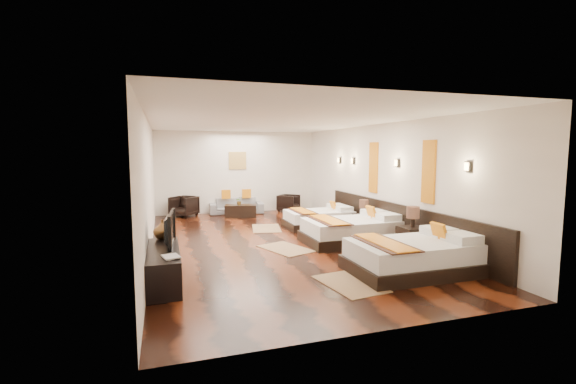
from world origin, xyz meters
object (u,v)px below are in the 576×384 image
object	(u,v)px
nightstand_b	(363,222)
sofa	(237,206)
bed_far	(320,218)
figurine	(163,229)
book	(163,258)
armchair_right	(289,203)
nightstand_a	(412,237)
coffee_table	(241,211)
bed_mid	(352,230)
bed_near	(414,256)
tv	(166,229)
armchair_left	(184,206)
tv_console	(164,266)
table_plant	(239,201)

from	to	relation	value
nightstand_b	sofa	distance (m)	4.92
bed_far	figurine	xyz separation A→B (m)	(-4.19, -2.75, 0.48)
bed_far	sofa	distance (m)	3.54
book	armchair_right	size ratio (longest dim) A/B	0.46
nightstand_a	nightstand_b	world-z (taller)	nightstand_a
coffee_table	bed_mid	bearing A→B (deg)	-67.14
book	nightstand_a	bearing A→B (deg)	10.65
bed_near	bed_mid	xyz separation A→B (m)	(-0.00, 2.35, -0.00)
nightstand_b	bed_near	bearing A→B (deg)	-103.20
tv	armchair_right	xyz separation A→B (m)	(4.18, 6.23, -0.53)
bed_mid	book	world-z (taller)	bed_mid
armchair_left	coffee_table	distance (m)	1.87
tv_console	armchair_right	size ratio (longest dim) A/B	2.72
sofa	book	bearing A→B (deg)	-102.84
book	table_plant	distance (m)	6.85
bed_near	figurine	xyz separation A→B (m)	(-4.20, 1.58, 0.43)
figurine	tv_console	bearing A→B (deg)	-90.00
tv	bed_near	bearing A→B (deg)	-98.36
bed_mid	nightstand_a	world-z (taller)	nightstand_a
tv	bed_far	bearing A→B (deg)	-45.79
book	armchair_right	bearing A→B (deg)	59.16
coffee_table	table_plant	distance (m)	0.33
armchair_right	bed_mid	bearing A→B (deg)	-138.41
table_plant	tv	bearing A→B (deg)	-112.39
figurine	sofa	world-z (taller)	figurine
sofa	table_plant	bearing A→B (deg)	-87.89
nightstand_a	tv_console	bearing A→B (deg)	-176.05
tv_console	nightstand_a	bearing A→B (deg)	3.95
book	sofa	size ratio (longest dim) A/B	0.17
nightstand_b	armchair_left	size ratio (longest dim) A/B	1.19
sofa	bed_near	bearing A→B (deg)	-70.72
armchair_left	table_plant	bearing A→B (deg)	19.66
tv_console	table_plant	xyz separation A→B (m)	(2.35, 5.85, 0.25)
book	armchair_right	distance (m)	8.26
bed_mid	book	size ratio (longest dim) A/B	7.21
tv_console	book	world-z (taller)	book
bed_near	armchair_right	size ratio (longest dim) A/B	3.39
book	sofa	distance (m)	7.59
book	sofa	xyz separation A→B (m)	(2.39, 7.20, -0.30)
armchair_left	table_plant	xyz separation A→B (m)	(1.70, -0.67, 0.19)
nightstand_b	table_plant	distance (m)	4.32
bed_far	table_plant	distance (m)	2.95
bed_far	book	size ratio (longest dim) A/B	6.14
nightstand_b	sofa	xyz separation A→B (m)	(-2.55, 4.20, -0.05)
sofa	armchair_left	bearing A→B (deg)	-171.36
nightstand_a	bed_near	bearing A→B (deg)	-123.78
bed_mid	bed_far	xyz separation A→B (m)	(-0.00, 1.98, -0.04)
book	table_plant	xyz separation A→B (m)	(2.35, 6.43, -0.04)
nightstand_a	nightstand_b	distance (m)	2.07
book	sofa	world-z (taller)	book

